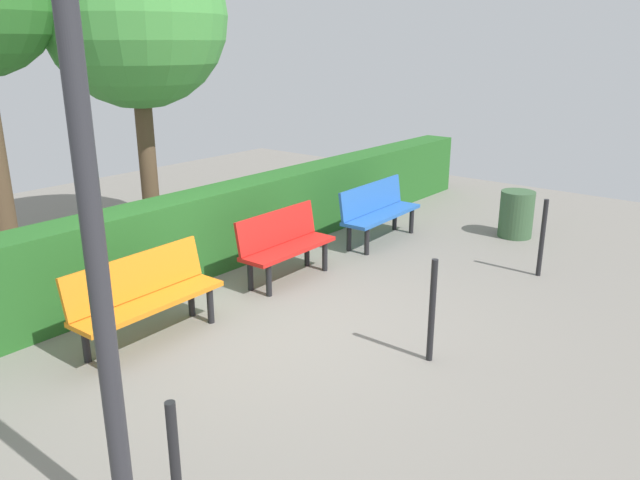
{
  "coord_description": "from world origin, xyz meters",
  "views": [
    {
      "loc": [
        4.34,
        4.08,
        2.84
      ],
      "look_at": [
        -1.17,
        -0.37,
        0.55
      ],
      "focal_mm": 34.42,
      "sensor_mm": 36.0,
      "label": 1
    }
  ],
  "objects": [
    {
      "name": "tree_near",
      "position": [
        -0.84,
        -3.26,
        3.16
      ],
      "size": [
        2.44,
        2.44,
        4.4
      ],
      "color": "brown",
      "rests_on": "ground_plane"
    },
    {
      "name": "bench_blue",
      "position": [
        -3.02,
        -0.76,
        0.48
      ],
      "size": [
        1.6,
        0.51,
        0.86
      ],
      "rotation": [
        0.0,
        0.0,
        0.04
      ],
      "color": "blue",
      "rests_on": "ground_plane"
    },
    {
      "name": "railing_post_near",
      "position": [
        -3.1,
        1.65,
        0.5
      ],
      "size": [
        0.06,
        0.06,
        1.0
      ],
      "primitive_type": "cylinder",
      "color": "black",
      "rests_on": "ground_plane"
    },
    {
      "name": "trash_bin",
      "position": [
        -4.51,
        0.77,
        0.35
      ],
      "size": [
        0.5,
        0.5,
        0.71
      ],
      "primitive_type": "cylinder",
      "color": "#385938",
      "rests_on": "ground_plane"
    },
    {
      "name": "hedge_row",
      "position": [
        -0.96,
        -1.79,
        0.52
      ],
      "size": [
        11.56,
        0.54,
        1.05
      ],
      "primitive_type": "cube",
      "color": "#266023",
      "rests_on": "ground_plane"
    },
    {
      "name": "lamp_post",
      "position": [
        2.73,
        1.28,
        2.45
      ],
      "size": [
        0.36,
        0.36,
        3.47
      ],
      "color": "#2D2D33",
      "rests_on": "ground_plane"
    },
    {
      "name": "railing_post_far",
      "position": [
        2.62,
        1.65,
        0.5
      ],
      "size": [
        0.06,
        0.06,
        1.0
      ],
      "primitive_type": "cylinder",
      "color": "black",
      "rests_on": "ground_plane"
    },
    {
      "name": "ground_plane",
      "position": [
        0.0,
        0.0,
        0.0
      ],
      "size": [
        16.0,
        16.0,
        0.0
      ],
      "primitive_type": "plane",
      "color": "gray"
    },
    {
      "name": "railing_post_mid",
      "position": [
        -0.29,
        1.65,
        0.5
      ],
      "size": [
        0.06,
        0.06,
        1.0
      ],
      "primitive_type": "cylinder",
      "color": "black",
      "rests_on": "ground_plane"
    },
    {
      "name": "bench_red",
      "position": [
        -0.99,
        -0.79,
        0.48
      ],
      "size": [
        1.37,
        0.47,
        0.86
      ],
      "rotation": [
        0.0,
        0.0,
        0.01
      ],
      "color": "red",
      "rests_on": "ground_plane"
    },
    {
      "name": "bench_orange",
      "position": [
        1.1,
        -0.75,
        0.48
      ],
      "size": [
        1.59,
        0.51,
        0.86
      ],
      "rotation": [
        0.0,
        0.0,
        0.03
      ],
      "color": "orange",
      "rests_on": "ground_plane"
    }
  ]
}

